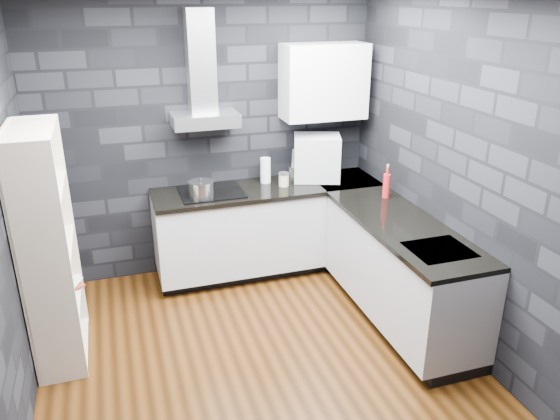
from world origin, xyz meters
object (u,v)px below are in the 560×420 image
appliance_garage (317,158)px  bookshelf (48,248)px  pot (201,190)px  fruit_bowl (46,252)px  storage_jar (284,180)px  red_bottle (386,186)px  utensil_crock (294,173)px  glass_vase (266,170)px

appliance_garage → bookshelf: 2.60m
pot → bookshelf: bearing=-151.1°
pot → fruit_bowl: bearing=-146.3°
storage_jar → appliance_garage: appliance_garage is taller
pot → red_bottle: 1.68m
appliance_garage → red_bottle: 0.80m
storage_jar → utensil_crock: utensil_crock is taller
pot → utensil_crock: same height
pot → red_bottle: bearing=-17.3°
appliance_garage → pot: bearing=-153.3°
utensil_crock → fruit_bowl: utensil_crock is taller
glass_vase → bookshelf: bookshelf is taller
red_bottle → fruit_bowl: size_ratio=0.98×
appliance_garage → storage_jar: bearing=-148.5°
glass_vase → utensil_crock: (0.29, -0.02, -0.05)m
pot → utensil_crock: size_ratio=1.54×
glass_vase → fruit_bowl: glass_vase is taller
bookshelf → fruit_bowl: (0.00, -0.14, 0.04)m
glass_vase → red_bottle: (0.93, -0.73, -0.01)m
glass_vase → pot: bearing=-160.9°
storage_jar → appliance_garage: bearing=12.8°
storage_jar → appliance_garage: (0.37, 0.08, 0.17)m
red_bottle → appliance_garage: bearing=122.0°
pot → red_bottle: (1.60, -0.50, 0.03)m
glass_vase → appliance_garage: size_ratio=0.56×
bookshelf → storage_jar: bearing=11.6°
utensil_crock → red_bottle: size_ratio=0.65×
appliance_garage → red_bottle: bearing=-39.4°
pot → bookshelf: size_ratio=0.12×
pot → fruit_bowl: 1.51m
fruit_bowl → bookshelf: bearing=90.0°
appliance_garage → fruit_bowl: appliance_garage is taller
utensil_crock → red_bottle: bearing=-48.0°
pot → red_bottle: size_ratio=1.01×
utensil_crock → glass_vase: bearing=175.4°
fruit_bowl → red_bottle: bearing=6.8°
pot → utensil_crock: 0.98m
storage_jar → appliance_garage: size_ratio=0.26×
storage_jar → utensil_crock: size_ratio=0.81×
pot → fruit_bowl: pot is taller
pot → bookshelf: bookshelf is taller
glass_vase → utensil_crock: size_ratio=1.72×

